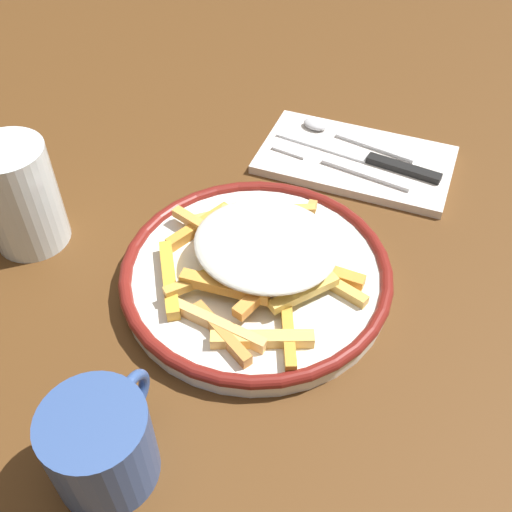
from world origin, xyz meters
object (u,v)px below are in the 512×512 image
at_px(plate, 256,274).
at_px(spoon, 338,133).
at_px(water_glass, 20,197).
at_px(fork, 339,165).
at_px(napkin, 355,160).
at_px(coffee_mug, 101,444).
at_px(fries_heap, 260,254).
at_px(knife, 371,159).

relative_size(plate, spoon, 1.76).
xyz_separation_m(plate, water_glass, (-0.04, 0.25, 0.04)).
relative_size(plate, fork, 1.52).
distance_m(napkin, water_glass, 0.39).
height_order(plate, spoon, plate).
relative_size(spoon, water_glass, 1.31).
bearing_deg(coffee_mug, napkin, -6.69).
xyz_separation_m(fries_heap, napkin, (0.23, -0.03, -0.04)).
xyz_separation_m(fork, water_glass, (-0.24, 0.26, 0.04)).
bearing_deg(coffee_mug, water_glass, 50.46).
xyz_separation_m(fries_heap, knife, (0.23, -0.04, -0.03)).
height_order(plate, water_glass, water_glass).
bearing_deg(water_glass, napkin, -45.55).
distance_m(plate, napkin, 0.23).
bearing_deg(spoon, fries_heap, -178.10).
distance_m(fries_heap, fork, 0.20).
relative_size(napkin, fork, 1.30).
bearing_deg(fork, water_glass, 132.74).
bearing_deg(knife, spoon, 57.62).
height_order(napkin, spoon, spoon).
relative_size(napkin, coffee_mug, 2.18).
bearing_deg(spoon, plate, -178.92).
height_order(fork, spoon, spoon).
xyz_separation_m(plate, napkin, (0.23, -0.03, -0.01)).
bearing_deg(napkin, knife, -94.00).
relative_size(napkin, knife, 1.10).
relative_size(fries_heap, napkin, 0.96).
bearing_deg(fork, spoon, 20.68).
relative_size(plate, water_glass, 2.32).
relative_size(water_glass, coffee_mug, 1.10).
relative_size(knife, coffee_mug, 1.99).
height_order(plate, coffee_mug, coffee_mug).
bearing_deg(fries_heap, knife, -11.25).
bearing_deg(coffee_mug, plate, -5.98).
height_order(plate, fork, plate).
xyz_separation_m(fork, coffee_mug, (-0.43, 0.04, 0.03)).
relative_size(fork, coffee_mug, 1.67).
relative_size(fries_heap, fork, 1.26).
relative_size(fork, water_glass, 1.52).
height_order(knife, water_glass, water_glass).
distance_m(fries_heap, napkin, 0.23).
relative_size(napkin, spoon, 1.51).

